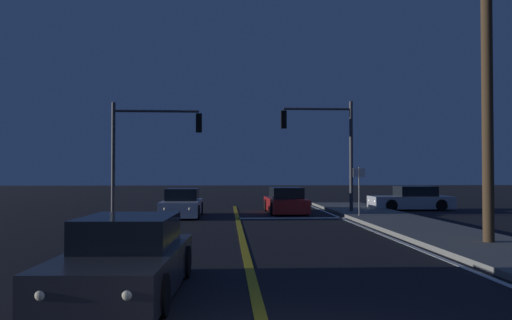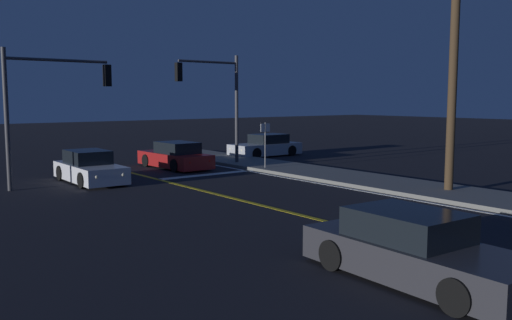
# 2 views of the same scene
# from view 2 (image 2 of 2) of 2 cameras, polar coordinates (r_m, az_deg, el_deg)

# --- Properties ---
(sidewalk_right) EXTENTS (3.20, 37.65, 0.15)m
(sidewalk_right) POSITION_cam_2_polar(r_m,az_deg,el_deg) (21.72, 17.38, -2.97)
(sidewalk_right) COLOR slate
(sidewalk_right) RESTS_ON ground
(lane_line_center) EXTENTS (0.20, 35.56, 0.01)m
(lane_line_center) POSITION_cam_2_polar(r_m,az_deg,el_deg) (16.81, 4.17, -5.62)
(lane_line_center) COLOR gold
(lane_line_center) RESTS_ON ground
(lane_line_edge_right) EXTENTS (0.16, 35.56, 0.01)m
(lane_line_edge_right) POSITION_cam_2_polar(r_m,az_deg,el_deg) (20.26, 14.35, -3.73)
(lane_line_edge_right) COLOR white
(lane_line_edge_right) RESTS_ON ground
(stop_bar) EXTENTS (5.04, 0.50, 0.01)m
(stop_bar) POSITION_cam_2_polar(r_m,az_deg,el_deg) (25.37, -5.09, -1.53)
(stop_bar) COLOR white
(stop_bar) RESTS_ON ground
(car_following_oncoming_white) EXTENTS (1.87, 4.35, 1.34)m
(car_following_oncoming_white) POSITION_cam_2_polar(r_m,az_deg,el_deg) (24.00, -16.97, -0.86)
(car_following_oncoming_white) COLOR silver
(car_following_oncoming_white) RESTS_ON ground
(car_far_approaching_charcoal) EXTENTS (2.08, 4.77, 1.34)m
(car_far_approaching_charcoal) POSITION_cam_2_polar(r_m,az_deg,el_deg) (11.10, 16.28, -9.11)
(car_far_approaching_charcoal) COLOR #2D2D33
(car_far_approaching_charcoal) RESTS_ON ground
(car_lead_oncoming_red) EXTENTS (2.00, 4.69, 1.34)m
(car_lead_oncoming_red) POSITION_cam_2_polar(r_m,az_deg,el_deg) (27.95, -8.41, 0.35)
(car_lead_oncoming_red) COLOR maroon
(car_lead_oncoming_red) RESTS_ON ground
(car_distant_tail_silver) EXTENTS (4.56, 1.99, 1.34)m
(car_distant_tail_silver) POSITION_cam_2_polar(r_m,az_deg,el_deg) (33.52, 1.05, 1.42)
(car_distant_tail_silver) COLOR #B2B5BA
(car_distant_tail_silver) RESTS_ON ground
(traffic_signal_near_right) EXTENTS (3.68, 0.28, 5.74)m
(traffic_signal_near_right) POSITION_cam_2_polar(r_m,az_deg,el_deg) (28.16, -4.21, 7.04)
(traffic_signal_near_right) COLOR #38383D
(traffic_signal_near_right) RESTS_ON ground
(traffic_signal_far_left) EXTENTS (4.25, 0.28, 5.42)m
(traffic_signal_far_left) POSITION_cam_2_polar(r_m,az_deg,el_deg) (23.10, -20.87, 6.34)
(traffic_signal_far_left) COLOR #38383D
(traffic_signal_far_left) RESTS_ON ground
(utility_pole_right) EXTENTS (1.74, 0.32, 9.79)m
(utility_pole_right) POSITION_cam_2_polar(r_m,az_deg,el_deg) (21.34, 19.94, 10.24)
(utility_pole_right) COLOR #42301E
(utility_pole_right) RESTS_ON ground
(street_sign_corner) EXTENTS (0.56, 0.06, 2.36)m
(street_sign_corner) POSITION_cam_2_polar(r_m,az_deg,el_deg) (26.55, 0.97, 2.28)
(street_sign_corner) COLOR slate
(street_sign_corner) RESTS_ON ground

